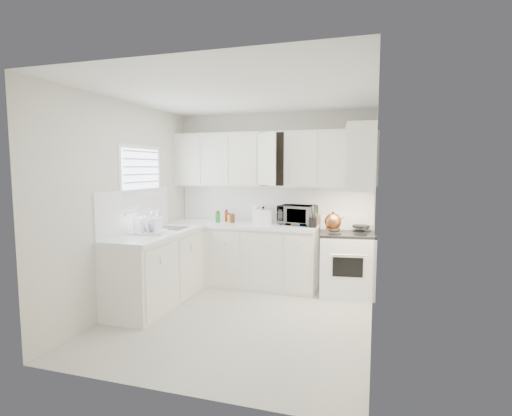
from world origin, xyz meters
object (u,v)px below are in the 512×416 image
at_px(microwave, 297,213).
at_px(rice_cooker, 263,215).
at_px(stove, 346,255).
at_px(utensil_crock, 313,216).
at_px(tea_kettle, 333,220).
at_px(dish_rack, 148,224).

bearing_deg(microwave, rice_cooker, -157.01).
bearing_deg(stove, rice_cooker, 172.27).
bearing_deg(stove, utensil_crock, -173.71).
distance_m(tea_kettle, utensil_crock, 0.29).
xyz_separation_m(microwave, dish_rack, (-1.66, -1.32, -0.06)).
bearing_deg(utensil_crock, tea_kettle, -9.84).
distance_m(utensil_crock, dish_rack, 2.22).
relative_size(rice_cooker, utensil_crock, 0.78).
height_order(tea_kettle, microwave, microwave).
relative_size(utensil_crock, dish_rack, 0.79).
bearing_deg(rice_cooker, microwave, 0.19).
bearing_deg(microwave, utensil_crock, -27.83).
xyz_separation_m(stove, tea_kettle, (-0.18, -0.16, 0.51)).
height_order(microwave, rice_cooker, microwave).
relative_size(tea_kettle, dish_rack, 0.66).
distance_m(microwave, rice_cooker, 0.50).
bearing_deg(utensil_crock, dish_rack, -150.05).
xyz_separation_m(microwave, utensil_crock, (0.26, -0.22, -0.01)).
xyz_separation_m(microwave, rice_cooker, (-0.49, -0.10, -0.04)).
bearing_deg(tea_kettle, stove, 29.28).
distance_m(tea_kettle, dish_rack, 2.44).
distance_m(tea_kettle, microwave, 0.61).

